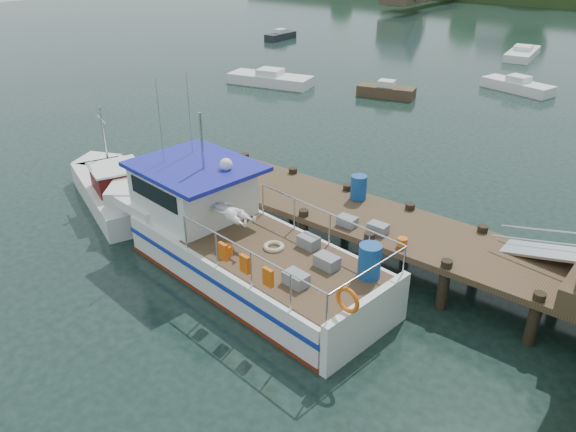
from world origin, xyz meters
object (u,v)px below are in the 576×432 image
Objects in this scene: lobster_boat at (224,234)px; moored_b at (518,85)px; moored_a at (270,79)px; moored_rowboat at (386,91)px; moored_e at (281,36)px; dock at (542,245)px; work_boat at (114,188)px; moored_d at (522,53)px.

lobster_boat is 2.43× the size of moored_b.
moored_rowboat is at bearing 22.50° from moored_a.
moored_rowboat is 8.28m from moored_a.
lobster_boat is 41.72m from moored_e.
moored_a is 18.06m from moored_e.
dock is 45.09m from moored_e.
work_boat reaches higher than moored_a.
dock is 2.33× the size of work_boat.
dock is 38.05m from moored_d.
moored_rowboat is (-14.81, 17.81, -1.84)m from dock.
moored_a is at bearing -148.72° from moored_rowboat.
moored_b is at bearing 62.83° from moored_rowboat.
moored_rowboat is 18.43m from moored_d.
lobster_boat reaches higher than dock.
lobster_boat is at bearing -58.41° from moored_rowboat.
work_boat is 1.43× the size of moored_b.
dock is 23.23m from moored_rowboat.
moored_b reaches higher than moored_d.
moored_d is (-3.46, 39.47, -0.69)m from lobster_boat.
moored_a is (-14.15, 18.96, -0.65)m from lobster_boat.
moored_b is 25.63m from moored_e.
moored_e is (-10.90, 14.40, -0.03)m from moored_a.
dock is 27.62m from moored_a.
moored_e is at bearing 140.53° from work_boat.
moored_a reaches higher than moored_rowboat.
moored_b is (6.20, 6.76, -0.01)m from moored_rowboat.
moored_b is (14.16, 9.03, -0.02)m from moored_a.
moored_d is at bearing 86.46° from moored_b.
lobster_boat is at bearing -110.37° from moored_b.
moored_d is at bearing 4.28° from moored_e.
moored_a is (-22.77, 15.53, -1.84)m from dock.
moored_e is (-21.59, -6.11, 0.00)m from moored_d.
moored_rowboat is (0.46, 20.68, -0.21)m from work_boat.
dock reaches higher than moored_rowboat.
dock reaches higher than moored_e.
moored_rowboat is 9.17m from moored_b.
moored_b is 1.36× the size of moored_e.
moored_d is at bearing 96.83° from moored_rowboat.
dock is at bearing -91.04° from moored_b.
moored_b is (0.01, 27.99, -0.67)m from lobster_boat.
moored_a reaches higher than moored_e.
moored_rowboat is 22.42m from moored_e.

